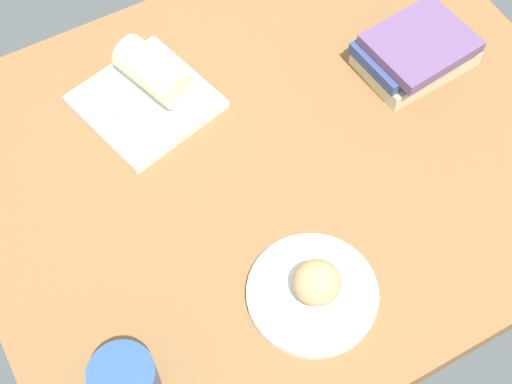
% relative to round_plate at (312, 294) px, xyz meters
% --- Properties ---
extents(dining_table, '(1.10, 0.90, 0.04)m').
position_rel_round_plate_xyz_m(dining_table, '(-0.09, -0.26, -0.03)').
color(dining_table, olive).
rests_on(dining_table, ground).
extents(round_plate, '(0.21, 0.21, 0.01)m').
position_rel_round_plate_xyz_m(round_plate, '(0.00, 0.00, 0.00)').
color(round_plate, white).
rests_on(round_plate, dining_table).
extents(scone_pastry, '(0.11, 0.11, 0.06)m').
position_rel_round_plate_xyz_m(scone_pastry, '(-0.01, 0.00, 0.04)').
color(scone_pastry, tan).
rests_on(scone_pastry, round_plate).
extents(square_plate, '(0.26, 0.26, 0.02)m').
position_rel_round_plate_xyz_m(square_plate, '(0.07, -0.47, 0.00)').
color(square_plate, white).
rests_on(square_plate, dining_table).
extents(sauce_cup, '(0.05, 0.05, 0.03)m').
position_rel_round_plate_xyz_m(sauce_cup, '(0.11, -0.44, 0.02)').
color(sauce_cup, silver).
rests_on(sauce_cup, square_plate).
extents(breakfast_wrap, '(0.11, 0.16, 0.07)m').
position_rel_round_plate_xyz_m(breakfast_wrap, '(0.04, -0.49, 0.04)').
color(breakfast_wrap, beige).
rests_on(breakfast_wrap, square_plate).
extents(book_stack, '(0.22, 0.17, 0.08)m').
position_rel_round_plate_xyz_m(book_stack, '(-0.41, -0.31, 0.03)').
color(book_stack, beige).
rests_on(book_stack, dining_table).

